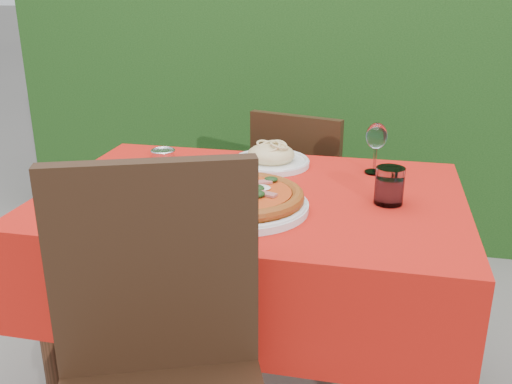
% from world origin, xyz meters
% --- Properties ---
extents(hedge, '(3.20, 0.55, 1.78)m').
position_xyz_m(hedge, '(0.00, 1.55, 0.92)').
color(hedge, black).
rests_on(hedge, ground).
extents(dining_table, '(1.26, 0.86, 0.75)m').
position_xyz_m(dining_table, '(0.00, 0.00, 0.60)').
color(dining_table, '#482617').
rests_on(dining_table, ground).
extents(chair_near, '(0.59, 0.59, 1.01)m').
position_xyz_m(chair_near, '(-0.06, -0.66, 0.58)').
color(chair_near, black).
rests_on(chair_near, ground).
extents(chair_far, '(0.48, 0.48, 0.86)m').
position_xyz_m(chair_far, '(0.06, 0.68, 0.49)').
color(chair_far, black).
rests_on(chair_far, ground).
extents(pizza_plate, '(0.43, 0.43, 0.07)m').
position_xyz_m(pizza_plate, '(0.00, -0.15, 0.78)').
color(pizza_plate, silver).
rests_on(pizza_plate, dining_table).
extents(pasta_plate, '(0.27, 0.27, 0.08)m').
position_xyz_m(pasta_plate, '(0.00, 0.28, 0.78)').
color(pasta_plate, silver).
rests_on(pasta_plate, dining_table).
extents(water_glass, '(0.08, 0.08, 0.11)m').
position_xyz_m(water_glass, '(0.40, -0.01, 0.80)').
color(water_glass, silver).
rests_on(water_glass, dining_table).
extents(wine_glass, '(0.07, 0.07, 0.17)m').
position_xyz_m(wine_glass, '(0.36, 0.27, 0.87)').
color(wine_glass, silver).
rests_on(wine_glass, dining_table).
extents(fork, '(0.05, 0.21, 0.01)m').
position_xyz_m(fork, '(-0.29, -0.04, 0.75)').
color(fork, silver).
rests_on(fork, dining_table).
extents(steel_ramekin, '(0.08, 0.08, 0.03)m').
position_xyz_m(steel_ramekin, '(-0.40, 0.27, 0.76)').
color(steel_ramekin, silver).
rests_on(steel_ramekin, dining_table).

